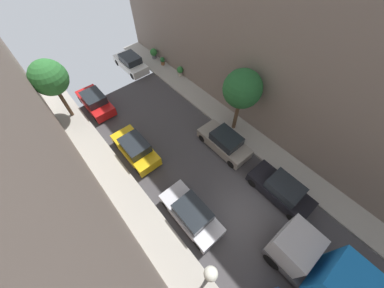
% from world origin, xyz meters
% --- Properties ---
extents(ground, '(32.00, 32.00, 0.00)m').
position_xyz_m(ground, '(0.00, 0.00, 0.00)').
color(ground, '#423F42').
extents(sidewalk_left, '(2.00, 44.00, 0.15)m').
position_xyz_m(sidewalk_left, '(-5.00, 0.00, 0.07)').
color(sidewalk_left, '#A8A399').
rests_on(sidewalk_left, ground).
extents(sidewalk_right, '(2.00, 44.00, 0.15)m').
position_xyz_m(sidewalk_right, '(5.00, 0.00, 0.07)').
color(sidewalk_right, '#A8A399').
rests_on(sidewalk_right, ground).
extents(parked_car_left_3, '(1.78, 4.20, 1.57)m').
position_xyz_m(parked_car_left_3, '(-2.70, 1.98, 0.72)').
color(parked_car_left_3, silver).
rests_on(parked_car_left_3, ground).
extents(parked_car_left_4, '(1.78, 4.20, 1.57)m').
position_xyz_m(parked_car_left_4, '(-2.70, 8.31, 0.72)').
color(parked_car_left_4, gold).
rests_on(parked_car_left_4, ground).
extents(parked_car_left_5, '(1.78, 4.20, 1.57)m').
position_xyz_m(parked_car_left_5, '(-2.70, 14.90, 0.72)').
color(parked_car_left_5, red).
rests_on(parked_car_left_5, ground).
extents(parked_car_right_1, '(1.78, 4.20, 1.57)m').
position_xyz_m(parked_car_right_1, '(2.70, -0.62, 0.72)').
color(parked_car_right_1, black).
rests_on(parked_car_right_1, ground).
extents(parked_car_right_2, '(1.78, 4.20, 1.57)m').
position_xyz_m(parked_car_right_2, '(2.70, 4.46, 0.72)').
color(parked_car_right_2, gray).
rests_on(parked_car_right_2, ground).
extents(parked_car_right_3, '(1.78, 4.20, 1.57)m').
position_xyz_m(parked_car_right_3, '(2.70, 17.94, 0.72)').
color(parked_car_right_3, white).
rests_on(parked_car_right_3, ground).
extents(street_tree_1, '(2.72, 2.72, 5.30)m').
position_xyz_m(street_tree_1, '(4.74, 5.33, 4.06)').
color(street_tree_1, brown).
rests_on(street_tree_1, sidewalk_right).
extents(street_tree_2, '(2.62, 2.62, 5.12)m').
position_xyz_m(street_tree_2, '(-4.81, 15.37, 3.93)').
color(street_tree_2, brown).
rests_on(street_tree_2, sidewalk_left).
extents(potted_plant_1, '(0.50, 0.50, 0.82)m').
position_xyz_m(potted_plant_1, '(5.53, 16.29, 0.60)').
color(potted_plant_1, brown).
rests_on(potted_plant_1, sidewalk_right).
extents(potted_plant_2, '(0.64, 0.64, 0.95)m').
position_xyz_m(potted_plant_2, '(5.77, 13.62, 0.67)').
color(potted_plant_2, '#B2A899').
rests_on(potted_plant_2, sidewalk_right).
extents(potted_plant_4, '(0.76, 0.76, 1.06)m').
position_xyz_m(potted_plant_4, '(5.54, 17.91, 0.75)').
color(potted_plant_4, slate).
rests_on(potted_plant_4, sidewalk_right).
extents(lamp_post, '(0.44, 0.44, 6.29)m').
position_xyz_m(lamp_post, '(-4.60, -1.15, 4.21)').
color(lamp_post, '#333338').
rests_on(lamp_post, sidewalk_left).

